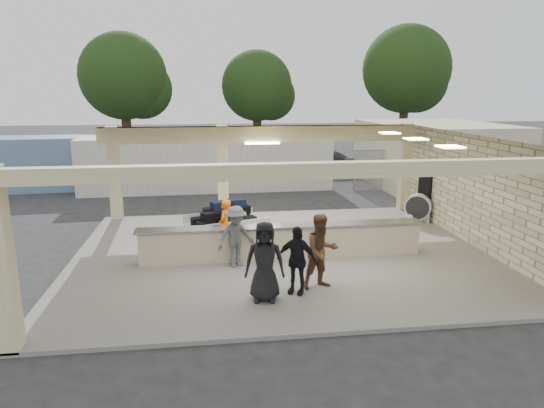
{
  "coord_description": "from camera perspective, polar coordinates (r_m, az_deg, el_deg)",
  "views": [
    {
      "loc": [
        -2.04,
        -13.59,
        4.79
      ],
      "look_at": [
        -0.1,
        1.0,
        1.35
      ],
      "focal_mm": 32.0,
      "sensor_mm": 36.0,
      "label": 1
    }
  ],
  "objects": [
    {
      "name": "tree_mid",
      "position": [
        39.99,
        -1.35,
        13.4
      ],
      "size": [
        6.0,
        5.6,
        8.0
      ],
      "color": "#382619",
      "rests_on": "ground"
    },
    {
      "name": "tree_left",
      "position": [
        38.18,
        -16.56,
        13.83
      ],
      "size": [
        6.6,
        6.3,
        9.0
      ],
      "color": "#382619",
      "rests_on": "ground"
    },
    {
      "name": "passenger_c",
      "position": [
        13.18,
        -4.27,
        -3.84
      ],
      "size": [
        1.15,
        0.82,
        1.69
      ],
      "primitive_type": "imported",
      "rotation": [
        0.0,
        0.0,
        0.45
      ],
      "color": "#505155",
      "rests_on": "pavilion"
    },
    {
      "name": "passenger_d",
      "position": [
        11.03,
        -0.87,
        -6.79
      ],
      "size": [
        0.95,
        0.49,
        1.86
      ],
      "primitive_type": "imported",
      "rotation": [
        0.0,
        0.0,
        -0.13
      ],
      "color": "black",
      "rests_on": "pavilion"
    },
    {
      "name": "baggage_counter",
      "position": [
        13.9,
        1.24,
        -4.45
      ],
      "size": [
        8.2,
        0.58,
        0.98
      ],
      "color": "beige",
      "rests_on": "pavilion"
    },
    {
      "name": "tree_right",
      "position": [
        42.09,
        15.83,
        14.61
      ],
      "size": [
        7.2,
        7.0,
        10.0
      ],
      "color": "#382619",
      "rests_on": "ground"
    },
    {
      "name": "luggage_cart",
      "position": [
        15.18,
        -5.48,
        -1.98
      ],
      "size": [
        2.71,
        2.15,
        1.38
      ],
      "rotation": [
        0.0,
        0.0,
        0.33
      ],
      "color": "silver",
      "rests_on": "pavilion"
    },
    {
      "name": "container_blue",
      "position": [
        26.85,
        -26.93,
        4.25
      ],
      "size": [
        10.13,
        3.13,
        2.59
      ],
      "primitive_type": "cube",
      "rotation": [
        0.0,
        0.0,
        0.07
      ],
      "color": "#6D88AF",
      "rests_on": "ground"
    },
    {
      "name": "passenger_a",
      "position": [
        11.78,
        5.83,
        -5.58
      ],
      "size": [
        0.97,
        0.62,
        1.85
      ],
      "primitive_type": "imported",
      "rotation": [
        0.0,
        0.0,
        0.28
      ],
      "color": "brown",
      "rests_on": "pavilion"
    },
    {
      "name": "ground",
      "position": [
        14.55,
        0.92,
        -6.07
      ],
      "size": [
        120.0,
        120.0,
        0.0
      ],
      "primitive_type": "plane",
      "color": "#262629",
      "rests_on": "ground"
    },
    {
      "name": "car_dark",
      "position": [
        29.02,
        6.9,
        4.88
      ],
      "size": [
        4.1,
        3.28,
        1.32
      ],
      "primitive_type": "imported",
      "rotation": [
        0.0,
        0.0,
        1.01
      ],
      "color": "black",
      "rests_on": "ground"
    },
    {
      "name": "passenger_b",
      "position": [
        11.47,
        2.89,
        -6.59
      ],
      "size": [
        1.01,
        0.76,
        1.64
      ],
      "primitive_type": "imported",
      "rotation": [
        0.0,
        0.0,
        -0.48
      ],
      "color": "black",
      "rests_on": "pavilion"
    },
    {
      "name": "container_white",
      "position": [
        24.22,
        -7.58,
        4.79
      ],
      "size": [
        12.18,
        2.71,
        2.63
      ],
      "primitive_type": "cube",
      "rotation": [
        0.0,
        0.0,
        0.02
      ],
      "color": "white",
      "rests_on": "ground"
    },
    {
      "name": "fence",
      "position": [
        26.35,
        22.25,
        4.02
      ],
      "size": [
        12.06,
        0.06,
        2.03
      ],
      "color": "gray",
      "rests_on": "ground"
    },
    {
      "name": "baggage_handler",
      "position": [
        14.43,
        -5.56,
        -2.56
      ],
      "size": [
        0.51,
        0.66,
        1.6
      ],
      "primitive_type": "imported",
      "rotation": [
        0.0,
        0.0,
        4.34
      ],
      "color": "orange",
      "rests_on": "pavilion"
    },
    {
      "name": "car_white_b",
      "position": [
        29.54,
        18.39,
        4.65
      ],
      "size": [
        5.06,
        2.61,
        1.52
      ],
      "primitive_type": "imported",
      "rotation": [
        0.0,
        0.0,
        1.4
      ],
      "color": "white",
      "rests_on": "ground"
    },
    {
      "name": "drum_fan",
      "position": [
        18.43,
        16.8,
        -0.37
      ],
      "size": [
        0.96,
        0.78,
        1.05
      ],
      "rotation": [
        0.0,
        0.0,
        -0.58
      ],
      "color": "silver",
      "rests_on": "pavilion"
    },
    {
      "name": "car_white_a",
      "position": [
        28.39,
        15.11,
        4.43
      ],
      "size": [
        5.3,
        3.25,
        1.41
      ],
      "primitive_type": "imported",
      "rotation": [
        0.0,
        0.0,
        1.76
      ],
      "color": "white",
      "rests_on": "ground"
    },
    {
      "name": "pavilion",
      "position": [
        14.84,
        1.38,
        -0.26
      ],
      "size": [
        12.01,
        10.0,
        3.55
      ],
      "color": "slate",
      "rests_on": "ground"
    },
    {
      "name": "adjacent_building",
      "position": [
        26.46,
        18.45,
        5.56
      ],
      "size": [
        6.0,
        8.0,
        3.2
      ],
      "primitive_type": "cube",
      "color": "beige",
      "rests_on": "ground"
    }
  ]
}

